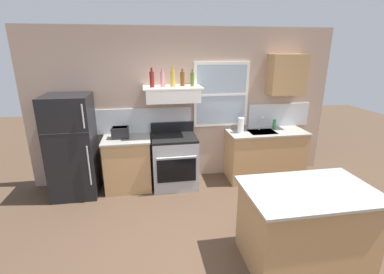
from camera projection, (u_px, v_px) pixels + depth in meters
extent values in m
plane|color=#4C3828|center=(213.00, 255.00, 3.29)|extent=(16.00, 16.00, 0.00)
cube|color=tan|center=(185.00, 106.00, 4.97)|extent=(5.40, 0.06, 2.70)
cube|color=silver|center=(120.00, 122.00, 4.82)|extent=(2.50, 0.02, 0.44)
cube|color=silver|center=(279.00, 115.00, 5.29)|extent=(1.20, 0.02, 0.44)
cube|color=white|center=(221.00, 95.00, 4.97)|extent=(1.00, 0.04, 1.15)
cube|color=#9EADBC|center=(221.00, 95.00, 4.95)|extent=(0.90, 0.01, 1.05)
cube|color=white|center=(222.00, 95.00, 4.95)|extent=(0.90, 0.02, 0.04)
cube|color=black|center=(72.00, 147.00, 4.46)|extent=(0.70, 0.68, 1.67)
cube|color=#333333|center=(64.00, 134.00, 4.04)|extent=(0.69, 0.00, 0.01)
cylinder|color=#A5A8AD|center=(89.00, 166.00, 4.22)|extent=(0.02, 0.02, 0.64)
cylinder|color=#A5A8AD|center=(83.00, 116.00, 3.99)|extent=(0.02, 0.02, 0.36)
cube|color=tan|center=(128.00, 164.00, 4.77)|extent=(0.76, 0.60, 0.88)
cube|color=#9E998E|center=(126.00, 139.00, 4.63)|extent=(0.79, 0.63, 0.03)
cube|color=black|center=(120.00, 133.00, 4.62)|extent=(0.28, 0.20, 0.19)
cube|color=black|center=(120.00, 127.00, 4.59)|extent=(0.24, 0.16, 0.01)
cube|color=black|center=(111.00, 131.00, 4.58)|extent=(0.02, 0.03, 0.02)
cube|color=#9EA0A5|center=(175.00, 162.00, 4.87)|extent=(0.76, 0.64, 0.87)
cube|color=black|center=(174.00, 138.00, 4.73)|extent=(0.76, 0.64, 0.04)
cube|color=black|center=(172.00, 127.00, 4.96)|extent=(0.76, 0.06, 0.18)
cube|color=black|center=(177.00, 171.00, 4.56)|extent=(0.65, 0.01, 0.40)
cylinder|color=silver|center=(177.00, 157.00, 4.46)|extent=(0.65, 0.03, 0.03)
cube|color=white|center=(172.00, 95.00, 4.60)|extent=(0.88, 0.48, 0.22)
cube|color=#262628|center=(174.00, 102.00, 4.41)|extent=(0.75, 0.02, 0.04)
cube|color=white|center=(172.00, 87.00, 4.56)|extent=(0.96, 0.52, 0.02)
cylinder|color=maroon|center=(152.00, 80.00, 4.42)|extent=(0.07, 0.07, 0.25)
cylinder|color=maroon|center=(151.00, 70.00, 4.37)|extent=(0.03, 0.03, 0.06)
cylinder|color=#C67F84|center=(162.00, 79.00, 4.49)|extent=(0.07, 0.07, 0.24)
cylinder|color=#C67F84|center=(162.00, 70.00, 4.44)|extent=(0.03, 0.03, 0.06)
cylinder|color=#B29333|center=(173.00, 79.00, 4.48)|extent=(0.08, 0.08, 0.26)
cylinder|color=#B29333|center=(173.00, 68.00, 4.43)|extent=(0.03, 0.03, 0.06)
cylinder|color=brown|center=(182.00, 79.00, 4.56)|extent=(0.07, 0.07, 0.23)
cylinder|color=brown|center=(182.00, 70.00, 4.52)|extent=(0.03, 0.03, 0.06)
cylinder|color=#4C601E|center=(192.00, 80.00, 4.54)|extent=(0.06, 0.06, 0.22)
cylinder|color=#4C601E|center=(192.00, 71.00, 4.50)|extent=(0.03, 0.03, 0.06)
cube|color=tan|center=(265.00, 155.00, 5.17)|extent=(1.40, 0.60, 0.88)
cube|color=#9E998E|center=(267.00, 132.00, 5.03)|extent=(1.43, 0.63, 0.03)
cube|color=#B7BABC|center=(262.00, 132.00, 5.00)|extent=(0.48, 0.36, 0.01)
cylinder|color=silver|center=(260.00, 122.00, 5.08)|extent=(0.03, 0.03, 0.28)
cylinder|color=silver|center=(262.00, 117.00, 4.97)|extent=(0.02, 0.16, 0.02)
cylinder|color=white|center=(241.00, 125.00, 4.91)|extent=(0.11, 0.11, 0.27)
cylinder|color=#268C3F|center=(274.00, 125.00, 5.12)|extent=(0.06, 0.06, 0.18)
cube|color=tan|center=(305.00, 227.00, 3.10)|extent=(1.32, 0.82, 0.88)
cube|color=#9E998E|center=(310.00, 190.00, 2.96)|extent=(1.40, 0.90, 0.03)
cube|color=tan|center=(287.00, 75.00, 4.91)|extent=(0.64, 0.32, 0.70)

